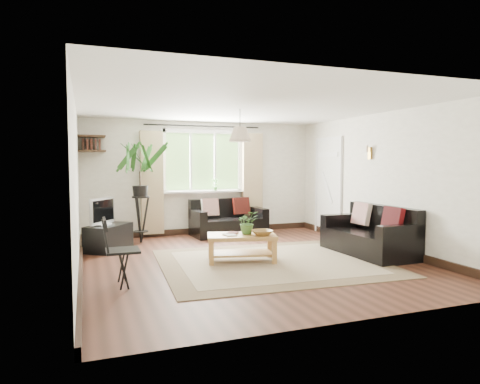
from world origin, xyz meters
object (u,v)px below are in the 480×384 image
object	(u,v)px
palm_stand	(140,192)
folding_chair	(123,252)
tv_stand	(109,237)
sofa_back	(229,218)
coffee_table	(242,248)
sofa_right	(368,232)

from	to	relation	value
palm_stand	folding_chair	world-z (taller)	palm_stand
palm_stand	tv_stand	bearing A→B (deg)	-139.04
tv_stand	sofa_back	bearing A→B (deg)	-36.03
sofa_back	tv_stand	size ratio (longest dim) A/B	1.83
tv_stand	folding_chair	bearing A→B (deg)	-141.51
folding_chair	tv_stand	bearing A→B (deg)	1.37
palm_stand	coffee_table	bearing A→B (deg)	-59.68
palm_stand	folding_chair	distance (m)	2.95
sofa_back	sofa_right	size ratio (longest dim) A/B	0.94
sofa_back	palm_stand	world-z (taller)	palm_stand
coffee_table	palm_stand	xyz separation A→B (m)	(-1.26, 2.16, 0.75)
sofa_right	palm_stand	distance (m)	4.21
sofa_right	palm_stand	xyz separation A→B (m)	(-3.43, 2.38, 0.58)
coffee_table	palm_stand	distance (m)	2.61
coffee_table	tv_stand	distance (m)	2.48
sofa_right	sofa_back	bearing A→B (deg)	-150.85
sofa_back	sofa_right	world-z (taller)	sofa_right
palm_stand	folding_chair	bearing A→B (deg)	-101.32
sofa_back	palm_stand	distance (m)	1.95
tv_stand	palm_stand	xyz separation A→B (m)	(0.62, 0.54, 0.74)
sofa_right	tv_stand	size ratio (longest dim) A/B	1.95
sofa_right	tv_stand	xyz separation A→B (m)	(-4.05, 1.84, -0.16)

